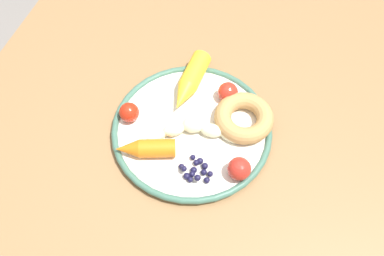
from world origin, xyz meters
The scene contains 11 objects.
ground_plane centered at (0.00, 0.00, 0.00)m, with size 6.00×6.00×0.00m, color slate.
dining_table centered at (0.00, 0.00, 0.67)m, with size 0.95×0.97×0.77m.
plate centered at (-0.03, 0.00, 0.78)m, with size 0.30×0.30×0.02m.
banana centered at (-0.02, -0.01, 0.79)m, with size 0.17×0.08×0.03m.
carrot_orange centered at (-0.09, -0.07, 0.80)m, with size 0.11×0.07×0.03m.
carrot_yellow centered at (-0.06, 0.09, 0.80)m, with size 0.05×0.14×0.04m.
donut centered at (0.06, 0.04, 0.80)m, with size 0.11×0.11×0.03m, color tan.
blueberry_pile centered at (0.00, -0.08, 0.79)m, with size 0.06×0.05×0.02m.
tomato_near centered at (0.07, -0.06, 0.80)m, with size 0.04×0.04×0.04m, color red.
tomato_mid centered at (0.01, 0.09, 0.80)m, with size 0.04×0.04×0.04m, color red.
tomato_far centered at (-0.15, -0.01, 0.80)m, with size 0.04×0.04×0.04m, color red.
Camera 1 is at (0.10, -0.39, 1.44)m, focal length 39.64 mm.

